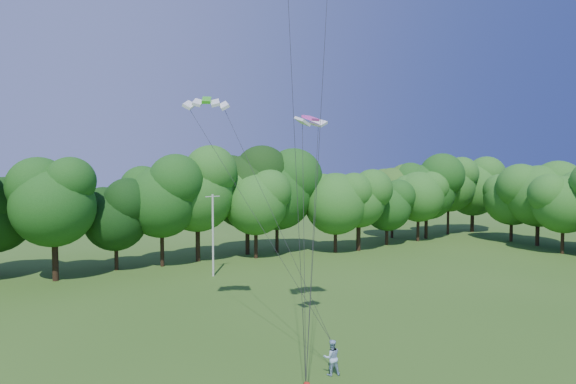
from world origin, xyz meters
name	(u,v)px	position (x,y,z in m)	size (l,w,h in m)	color
utility_pole	(213,234)	(0.69, 29.24, 3.95)	(1.50, 0.48, 7.66)	beige
kite_flyer_right	(332,357)	(-0.83, 7.13, 0.86)	(0.84, 0.65, 1.72)	#A6C4E6
kite_green	(206,100)	(-4.25, 15.56, 14.09)	(2.84, 2.03, 0.60)	green
kite_pink	(310,118)	(-0.49, 9.73, 12.64)	(1.86, 1.18, 0.38)	#F544B5
tree_back_center	(247,181)	(7.80, 37.80, 8.62)	(9.49, 9.49, 13.81)	black
tree_back_east	(392,189)	(31.45, 39.64, 7.09)	(7.81, 7.81, 11.35)	#362515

